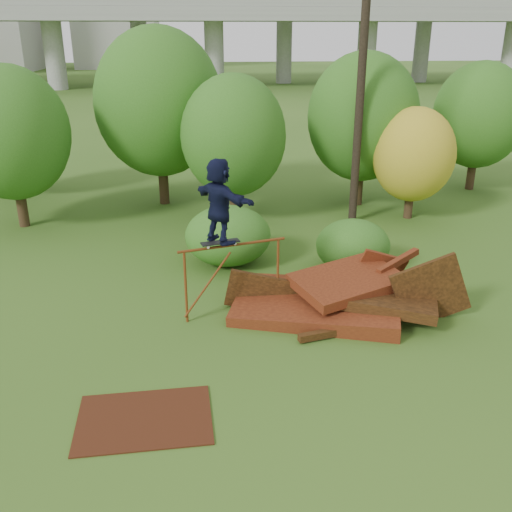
{
  "coord_description": "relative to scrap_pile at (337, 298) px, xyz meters",
  "views": [
    {
      "loc": [
        -1.96,
        -9.95,
        6.37
      ],
      "look_at": [
        -0.8,
        2.0,
        1.6
      ],
      "focal_mm": 40.0,
      "sensor_mm": 36.0,
      "label": 1
    }
  ],
  "objects": [
    {
      "name": "ground",
      "position": [
        -1.18,
        -2.2,
        -0.34
      ],
      "size": [
        240.0,
        240.0,
        0.0
      ],
      "primitive_type": "plane",
      "color": "#2D5116",
      "rests_on": "ground"
    },
    {
      "name": "scrap_pile",
      "position": [
        0.0,
        0.0,
        0.0
      ],
      "size": [
        5.84,
        3.43,
        1.98
      ],
      "color": "#41170B",
      "rests_on": "ground"
    },
    {
      "name": "grind_rail",
      "position": [
        -2.5,
        0.11,
        0.94
      ],
      "size": [
        2.52,
        0.76,
        1.8
      ],
      "color": "#683310",
      "rests_on": "ground"
    },
    {
      "name": "skateboard",
      "position": [
        -2.78,
        0.04,
        1.53
      ],
      "size": [
        0.92,
        0.47,
        0.09
      ],
      "rotation": [
        0.0,
        0.0,
        0.27
      ],
      "color": "black",
      "rests_on": "grind_rail"
    },
    {
      "name": "skater",
      "position": [
        -2.78,
        0.04,
        2.51
      ],
      "size": [
        1.56,
        1.74,
        1.92
      ],
      "primitive_type": "imported",
      "rotation": [
        0.0,
        0.0,
        2.25
      ],
      "color": "black",
      "rests_on": "skateboard"
    },
    {
      "name": "flat_plate",
      "position": [
        -4.3,
        -3.76,
        -0.33
      ],
      "size": [
        2.42,
        1.78,
        0.03
      ],
      "primitive_type": "cube",
      "rotation": [
        0.0,
        0.0,
        0.05
      ],
      "color": "#3D1B0D",
      "rests_on": "ground"
    },
    {
      "name": "tree_0",
      "position": [
        -9.36,
        7.44,
        2.86
      ],
      "size": [
        3.85,
        3.85,
        5.43
      ],
      "color": "black",
      "rests_on": "ground"
    },
    {
      "name": "tree_1",
      "position": [
        -4.63,
        9.81,
        3.52
      ],
      "size": [
        4.74,
        4.74,
        6.6
      ],
      "color": "black",
      "rests_on": "ground"
    },
    {
      "name": "tree_2",
      "position": [
        -2.02,
        7.41,
        2.66
      ],
      "size": [
        3.61,
        3.61,
        5.09
      ],
      "color": "black",
      "rests_on": "ground"
    },
    {
      "name": "tree_3",
      "position": [
        2.9,
        8.94,
        3.0
      ],
      "size": [
        4.13,
        4.13,
        5.73
      ],
      "color": "black",
      "rests_on": "ground"
    },
    {
      "name": "tree_4",
      "position": [
        4.28,
        7.06,
        1.96
      ],
      "size": [
        2.87,
        2.87,
        3.96
      ],
      "color": "black",
      "rests_on": "ground"
    },
    {
      "name": "tree_5",
      "position": [
        8.31,
        10.72,
        2.77
      ],
      "size": [
        3.75,
        3.75,
        5.28
      ],
      "color": "black",
      "rests_on": "ground"
    },
    {
      "name": "tree_6",
      "position": [
        -10.64,
        11.58,
        2.35
      ],
      "size": [
        3.28,
        3.28,
        4.58
      ],
      "color": "black",
      "rests_on": "ground"
    },
    {
      "name": "shrub_left",
      "position": [
        -2.45,
        3.32,
        0.52
      ],
      "size": [
        2.48,
        2.29,
        1.72
      ],
      "primitive_type": "ellipsoid",
      "color": "#285617",
      "rests_on": "ground"
    },
    {
      "name": "shrub_right",
      "position": [
        1.01,
        2.48,
        0.4
      ],
      "size": [
        2.09,
        1.91,
        1.48
      ],
      "primitive_type": "ellipsoid",
      "color": "#285617",
      "rests_on": "ground"
    },
    {
      "name": "utility_pole",
      "position": [
        2.16,
        6.84,
        4.73
      ],
      "size": [
        1.4,
        0.28,
        10.0
      ],
      "color": "black",
      "rests_on": "ground"
    }
  ]
}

